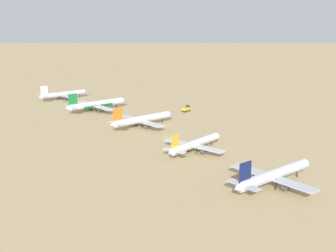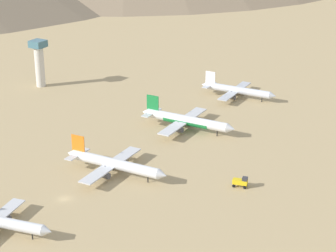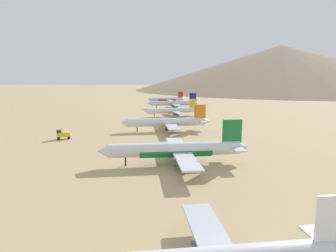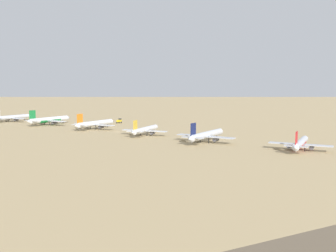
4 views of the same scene
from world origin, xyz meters
name	(u,v)px [view 3 (image 3 of 4)]	position (x,y,z in m)	size (l,w,h in m)	color
ground_plane	(170,123)	(0.00, 0.00, 0.00)	(1800.00, 1800.00, 0.00)	tan
parked_jet_0	(167,99)	(-5.88, -127.68, 3.69)	(38.47, 31.41, 11.10)	silver
parked_jet_1	(174,103)	(-8.63, -75.22, 4.21)	(43.29, 35.14, 12.49)	silver
parked_jet_2	(173,111)	(-4.02, -27.55, 3.72)	(38.02, 31.18, 11.05)	silver
parked_jet_3	(167,122)	(2.98, 24.51, 4.17)	(42.98, 34.92, 12.39)	silver
parked_jet_4	(177,150)	(3.46, 76.47, 4.31)	(44.89, 36.45, 12.95)	silver
service_truck	(63,134)	(47.25, 39.66, 2.08)	(5.59, 3.75, 3.90)	yellow
desert_hill_2	(280,68)	(-259.87, -423.34, 45.91)	(602.14, 602.14, 91.82)	#847056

